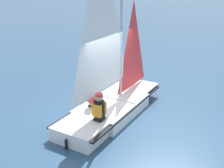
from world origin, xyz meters
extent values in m
plane|color=#2D4C6B|center=(0.00, 0.00, 0.00)|extent=(260.00, 260.00, 0.00)
cube|color=white|center=(0.00, 0.00, 0.20)|extent=(1.92, 2.64, 0.40)
cube|color=white|center=(-0.36, 1.66, 0.20)|extent=(0.99, 1.15, 0.40)
cube|color=white|center=(0.36, -1.66, 0.20)|extent=(1.42, 1.24, 0.40)
cube|color=black|center=(0.00, 0.00, 0.33)|extent=(2.33, 4.47, 0.05)
cube|color=silver|center=(-0.25, 1.17, 0.42)|extent=(1.72, 2.19, 0.04)
cylinder|color=#B7B7BC|center=(-0.11, 0.53, 2.95)|extent=(0.08, 0.08, 5.08)
cylinder|color=#B7B7BC|center=(0.11, -0.53, 0.99)|extent=(0.52, 2.13, 0.07)
pyramid|color=white|center=(0.11, -0.53, 3.20)|extent=(0.48, 2.02, 4.34)
pyramid|color=red|center=(-0.29, 1.33, 1.94)|extent=(0.36, 1.44, 2.87)
cube|color=black|center=(0.47, -2.20, 0.14)|extent=(0.05, 0.08, 0.28)
cube|color=black|center=(-0.22, -0.56, 0.23)|extent=(0.29, 0.32, 0.45)
cylinder|color=gray|center=(-0.22, -0.56, 0.71)|extent=(0.36, 0.36, 0.50)
cube|color=red|center=(-0.22, -0.56, 0.73)|extent=(0.33, 0.39, 0.35)
sphere|color=#A87A56|center=(-0.22, -0.56, 1.05)|extent=(0.22, 0.22, 0.22)
cube|color=black|center=(0.52, -1.07, 0.23)|extent=(0.29, 0.32, 0.45)
cylinder|color=black|center=(0.52, -1.07, 0.71)|extent=(0.36, 0.36, 0.50)
cube|color=orange|center=(0.52, -1.07, 0.73)|extent=(0.33, 0.39, 0.35)
sphere|color=tan|center=(0.52, -1.07, 1.05)|extent=(0.22, 0.22, 0.22)
cylinder|color=red|center=(0.52, -1.07, 1.14)|extent=(0.25, 0.25, 0.06)
camera|label=1|loc=(5.33, -5.83, 4.02)|focal=45.00mm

